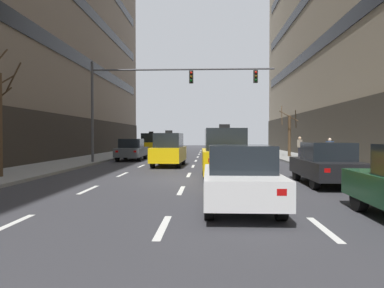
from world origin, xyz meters
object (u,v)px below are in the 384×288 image
at_px(taxi_driving_1, 224,154).
at_px(car_parked_1, 326,164).
at_px(pedestrian_0, 300,146).
at_px(taxi_driving_4, 151,144).
at_px(car_driving_2, 240,177).
at_px(traffic_signal_0, 156,89).
at_px(pedestrian_1, 330,148).
at_px(street_tree_1, 289,134).
at_px(car_driving_3, 132,150).
at_px(taxi_driving_0, 169,150).

bearing_deg(taxi_driving_1, car_parked_1, -23.44).
bearing_deg(pedestrian_0, taxi_driving_4, 145.57).
height_order(taxi_driving_1, car_parked_1, taxi_driving_1).
xyz_separation_m(car_driving_2, car_parked_1, (3.79, 4.67, -0.00)).
xyz_separation_m(traffic_signal_0, pedestrian_1, (11.73, 0.04, -4.04)).
xyz_separation_m(car_parked_1, street_tree_1, (2.57, 17.52, 1.31)).
height_order(car_driving_3, street_tree_1, street_tree_1).
bearing_deg(car_driving_3, pedestrian_0, 1.48).
xyz_separation_m(taxi_driving_0, traffic_signal_0, (-1.09, 1.71, 4.09)).
height_order(taxi_driving_1, car_driving_3, taxi_driving_1).
distance_m(taxi_driving_4, traffic_signal_0, 14.00).
height_order(car_driving_3, pedestrian_0, pedestrian_0).
relative_size(car_driving_3, taxi_driving_4, 1.00).
distance_m(taxi_driving_1, taxi_driving_4, 22.46).
bearing_deg(car_parked_1, pedestrian_0, 79.52).
height_order(car_parked_1, pedestrian_1, pedestrian_1).
bearing_deg(car_driving_3, taxi_driving_4, 89.89).
bearing_deg(taxi_driving_4, car_parked_1, -65.25).
height_order(car_parked_1, traffic_signal_0, traffic_signal_0).
xyz_separation_m(taxi_driving_1, pedestrian_0, (6.49, 12.34, 0.03)).
height_order(taxi_driving_4, pedestrian_0, taxi_driving_4).
xyz_separation_m(taxi_driving_0, pedestrian_0, (9.70, 5.80, 0.11)).
bearing_deg(street_tree_1, car_driving_2, -106.00).
bearing_deg(taxi_driving_1, pedestrian_0, 62.24).
bearing_deg(pedestrian_1, pedestrian_0, 103.04).
bearing_deg(street_tree_1, taxi_driving_4, 157.07).
distance_m(car_driving_3, taxi_driving_4, 9.43).
relative_size(car_driving_3, pedestrian_1, 2.80).
xyz_separation_m(car_parked_1, pedestrian_1, (3.53, 9.97, 0.28)).
height_order(taxi_driving_4, car_parked_1, taxi_driving_4).
distance_m(car_parked_1, traffic_signal_0, 13.58).
relative_size(car_parked_1, pedestrian_1, 2.70).
bearing_deg(taxi_driving_0, traffic_signal_0, 122.64).
bearing_deg(pedestrian_0, street_tree_1, 90.39).
distance_m(taxi_driving_1, car_driving_2, 6.36).
height_order(car_driving_2, car_driving_3, car_driving_3).
distance_m(taxi_driving_1, car_driving_3, 13.78).
height_order(car_driving_2, traffic_signal_0, traffic_signal_0).
bearing_deg(pedestrian_1, car_driving_2, -116.58).
distance_m(taxi_driving_0, taxi_driving_1, 7.28).
bearing_deg(car_parked_1, taxi_driving_0, 130.84).
bearing_deg(taxi_driving_4, taxi_driving_1, -72.49).
distance_m(car_driving_2, street_tree_1, 23.11).
bearing_deg(car_driving_3, car_parked_1, -52.05).
bearing_deg(street_tree_1, pedestrian_0, -89.61).
bearing_deg(street_tree_1, car_driving_3, -163.86).
height_order(taxi_driving_1, street_tree_1, street_tree_1).
distance_m(taxi_driving_1, pedestrian_0, 13.94).
xyz_separation_m(taxi_driving_1, taxi_driving_4, (-6.76, 21.42, -0.01)).
distance_m(car_driving_3, traffic_signal_0, 6.22).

